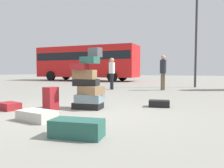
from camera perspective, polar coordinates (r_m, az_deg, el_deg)
ground_plane at (r=5.14m, az=-8.46°, el=-7.06°), size 80.00×80.00×0.00m
suitcase_tower at (r=5.51m, az=-6.20°, el=-0.36°), size 0.85×0.64×1.51m
suitcase_cream_white_trunk at (r=4.44m, az=-18.71°, el=-7.65°), size 0.78×0.51×0.19m
suitcase_maroon_foreground_far at (r=5.43m, az=-15.42°, el=-3.67°), size 0.30×0.32×0.55m
suitcase_teal_behind_tower at (r=3.23m, az=-8.95°, el=-11.14°), size 0.79×0.48×0.25m
suitcase_navy_left_side at (r=7.54m, az=-4.86°, el=-2.52°), size 0.77×0.47×0.31m
suitcase_black_foreground_near at (r=5.89m, az=12.00°, el=-4.93°), size 0.57×0.42×0.17m
suitcase_maroon_right_side at (r=5.88m, az=-24.85°, el=-5.17°), size 0.60×0.49×0.17m
person_bearded_onlooker at (r=10.91m, az=12.95°, el=3.68°), size 0.30×0.34×1.67m
person_tourist_with_camera at (r=11.09m, az=-0.05°, el=3.45°), size 0.30×0.30×1.57m
parked_bus at (r=21.06m, az=-6.56°, el=5.87°), size 9.73×2.86×3.15m
lamp_post at (r=13.65m, az=20.84°, el=15.12°), size 0.36×0.36×5.68m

